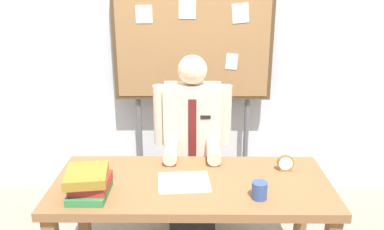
{
  "coord_description": "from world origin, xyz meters",
  "views": [
    {
      "loc": [
        0.02,
        -2.07,
        1.85
      ],
      "look_at": [
        0.0,
        0.18,
        1.08
      ],
      "focal_mm": 37.14,
      "sensor_mm": 36.0,
      "label": 1
    }
  ],
  "objects_px": {
    "bulletin_board": "(193,41)",
    "coffee_mug": "(259,190)",
    "desk": "(192,196)",
    "desk_clock": "(285,164)",
    "person": "(192,155)",
    "book_stack": "(89,183)",
    "open_notebook": "(184,182)"
  },
  "relations": [
    {
      "from": "bulletin_board",
      "to": "desk_clock",
      "type": "bearing_deg",
      "value": -58.62
    },
    {
      "from": "desk_clock",
      "to": "coffee_mug",
      "type": "xyz_separation_m",
      "value": [
        -0.21,
        -0.33,
        0.0
      ]
    },
    {
      "from": "person",
      "to": "desk_clock",
      "type": "xyz_separation_m",
      "value": [
        0.57,
        -0.44,
        0.14
      ]
    },
    {
      "from": "book_stack",
      "to": "desk",
      "type": "bearing_deg",
      "value": 15.91
    },
    {
      "from": "desk",
      "to": "desk_clock",
      "type": "relative_size",
      "value": 15.63
    },
    {
      "from": "book_stack",
      "to": "person",
      "type": "bearing_deg",
      "value": 53.14
    },
    {
      "from": "desk",
      "to": "desk_clock",
      "type": "distance_m",
      "value": 0.61
    },
    {
      "from": "book_stack",
      "to": "open_notebook",
      "type": "height_order",
      "value": "book_stack"
    },
    {
      "from": "person",
      "to": "open_notebook",
      "type": "bearing_deg",
      "value": -94.29
    },
    {
      "from": "person",
      "to": "desk_clock",
      "type": "relative_size",
      "value": 13.21
    },
    {
      "from": "bulletin_board",
      "to": "coffee_mug",
      "type": "distance_m",
      "value": 1.46
    },
    {
      "from": "person",
      "to": "desk_clock",
      "type": "height_order",
      "value": "person"
    },
    {
      "from": "open_notebook",
      "to": "bulletin_board",
      "type": "bearing_deg",
      "value": 87.65
    },
    {
      "from": "bulletin_board",
      "to": "coffee_mug",
      "type": "height_order",
      "value": "bulletin_board"
    },
    {
      "from": "book_stack",
      "to": "coffee_mug",
      "type": "bearing_deg",
      "value": -1.63
    },
    {
      "from": "desk",
      "to": "open_notebook",
      "type": "relative_size",
      "value": 5.48
    },
    {
      "from": "desk",
      "to": "coffee_mug",
      "type": "relative_size",
      "value": 16.98
    },
    {
      "from": "bulletin_board",
      "to": "open_notebook",
      "type": "bearing_deg",
      "value": -92.35
    },
    {
      "from": "open_notebook",
      "to": "coffee_mug",
      "type": "height_order",
      "value": "coffee_mug"
    },
    {
      "from": "bulletin_board",
      "to": "desk_clock",
      "type": "relative_size",
      "value": 18.54
    },
    {
      "from": "desk_clock",
      "to": "open_notebook",
      "type": "bearing_deg",
      "value": -165.11
    },
    {
      "from": "desk",
      "to": "desk_clock",
      "type": "height_order",
      "value": "desk_clock"
    },
    {
      "from": "book_stack",
      "to": "open_notebook",
      "type": "distance_m",
      "value": 0.54
    },
    {
      "from": "coffee_mug",
      "to": "bulletin_board",
      "type": "bearing_deg",
      "value": 105.99
    },
    {
      "from": "desk_clock",
      "to": "coffee_mug",
      "type": "height_order",
      "value": "desk_clock"
    },
    {
      "from": "open_notebook",
      "to": "person",
      "type": "bearing_deg",
      "value": 85.71
    },
    {
      "from": "desk",
      "to": "bulletin_board",
      "type": "relative_size",
      "value": 0.84
    },
    {
      "from": "book_stack",
      "to": "bulletin_board",
      "type": "bearing_deg",
      "value": 65.9
    },
    {
      "from": "desk",
      "to": "person",
      "type": "height_order",
      "value": "person"
    },
    {
      "from": "open_notebook",
      "to": "desk_clock",
      "type": "relative_size",
      "value": 2.85
    },
    {
      "from": "person",
      "to": "book_stack",
      "type": "height_order",
      "value": "person"
    },
    {
      "from": "open_notebook",
      "to": "desk_clock",
      "type": "distance_m",
      "value": 0.64
    }
  ]
}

